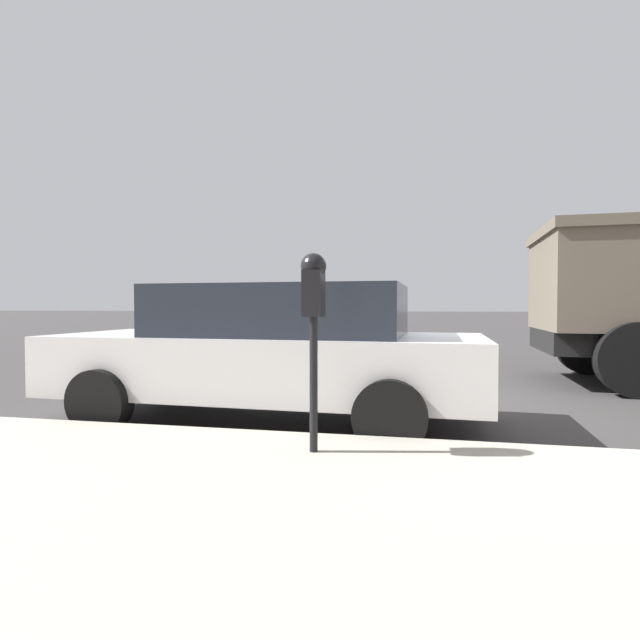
{
  "coord_description": "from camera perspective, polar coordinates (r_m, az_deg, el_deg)",
  "views": [
    {
      "loc": [
        -6.32,
        -0.17,
        1.26
      ],
      "look_at": [
        -2.22,
        0.66,
        1.14
      ],
      "focal_mm": 28.0,
      "sensor_mm": 36.0,
      "label": 1
    }
  ],
  "objects": [
    {
      "name": "ground_plane",
      "position": [
        6.45,
        9.79,
        -9.65
      ],
      "size": [
        220.0,
        220.0,
        0.0
      ],
      "primitive_type": "plane",
      "color": "#3D3A3A"
    },
    {
      "name": "car_white",
      "position": [
        5.43,
        -5.6,
        -3.43
      ],
      "size": [
        2.1,
        4.63,
        1.48
      ],
      "rotation": [
        0.0,
        0.0,
        -0.03
      ],
      "color": "silver",
      "rests_on": "ground_plane"
    },
    {
      "name": "parking_meter",
      "position": [
        3.67,
        -0.74,
        2.25
      ],
      "size": [
        0.21,
        0.19,
        1.47
      ],
      "color": "black",
      "rests_on": "sidewalk"
    }
  ]
}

